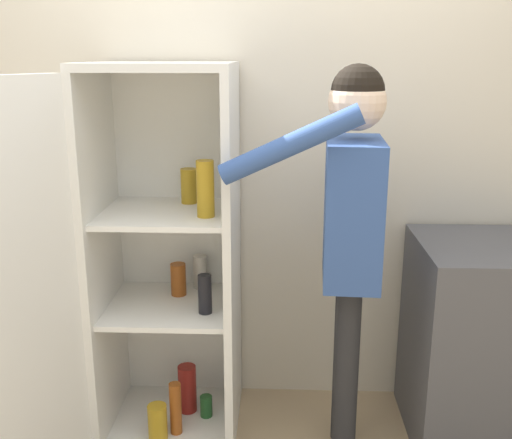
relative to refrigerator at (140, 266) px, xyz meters
The scene contains 4 objects.
wall_back 0.78m from the refrigerator, 40.85° to the left, with size 7.00×0.06×2.55m.
refrigerator is the anchor object (origin of this frame).
person 0.94m from the refrigerator, ahead, with size 0.65×0.53×1.70m.
counter 1.60m from the refrigerator, ahead, with size 0.66×0.62×0.94m.
Camera 1 is at (0.12, -1.90, 1.74)m, focal length 42.00 mm.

